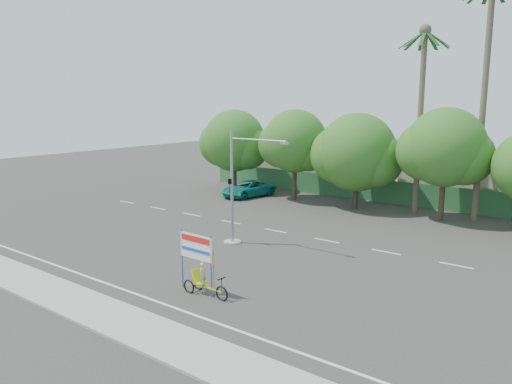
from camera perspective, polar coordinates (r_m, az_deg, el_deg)
The scene contains 14 objects.
ground at distance 27.12m, azimuth -4.13°, elevation -8.56°, with size 120.00×120.00×0.00m, color #33302D.
sidewalk_near at distance 22.45m, azimuth -17.27°, elevation -13.03°, with size 50.00×2.40×0.12m, color gray.
fence at distance 44.76m, azimuth 14.41°, elevation 0.06°, with size 38.00×0.08×2.00m, color #336B3D.
building_left at distance 53.07m, azimuth 6.43°, elevation 3.01°, with size 12.00×8.00×4.00m, color #B8AC92.
building_right at distance 46.57m, azimuth 25.75°, elevation 0.74°, with size 14.00×8.00×3.60m, color #B8AC92.
tree_far_left at distance 48.62m, azimuth -2.53°, elevation 5.66°, with size 7.14×6.00×7.96m.
tree_left at distance 44.44m, azimuth 4.43°, elevation 5.57°, with size 6.66×5.60×8.07m.
tree_center at distance 41.55m, azimuth 11.38°, elevation 4.23°, with size 7.62×6.40×7.85m.
tree_right at distance 38.93m, azimuth 20.74°, elevation 4.50°, with size 6.90×5.80×8.36m.
palm_tall at distance 39.71m, azimuth 24.76°, elevation 11.89°, with size 3.73×3.79×17.45m.
palm_short at distance 40.95m, azimuth 18.36°, elevation 9.99°, with size 3.73×3.79×14.45m.
traffic_signal at distance 30.67m, azimuth -2.34°, elevation -0.66°, with size 4.72×1.10×7.00m.
trike_billboard at distance 23.33m, azimuth -6.34°, elevation -8.77°, with size 2.97×0.69×2.91m.
pickup_truck at distance 46.21m, azimuth -0.90°, elevation 0.37°, with size 2.42×5.26×1.46m, color #107470.
Camera 1 is at (17.08, -19.13, 8.83)m, focal length 35.00 mm.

